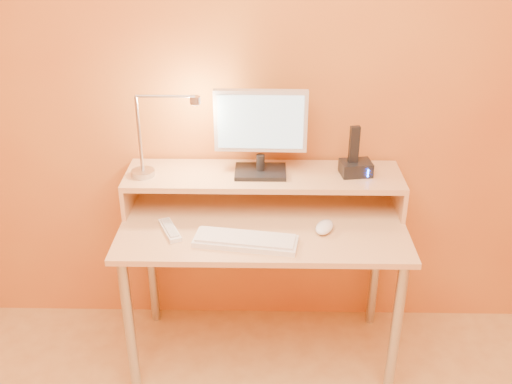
{
  "coord_description": "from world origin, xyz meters",
  "views": [
    {
      "loc": [
        0.01,
        -0.98,
        1.97
      ],
      "look_at": [
        -0.03,
        1.13,
        0.89
      ],
      "focal_mm": 41.37,
      "sensor_mm": 36.0,
      "label": 1
    }
  ],
  "objects_px": {
    "phone_dock": "(356,168)",
    "keyboard": "(246,241)",
    "monitor_panel": "(261,121)",
    "remote_control": "(170,230)",
    "lamp_base": "(143,173)",
    "mouse": "(324,227)"
  },
  "relations": [
    {
      "from": "phone_dock",
      "to": "remote_control",
      "type": "xyz_separation_m",
      "value": [
        -0.78,
        -0.23,
        -0.18
      ]
    },
    {
      "from": "remote_control",
      "to": "mouse",
      "type": "bearing_deg",
      "value": -22.85
    },
    {
      "from": "keyboard",
      "to": "mouse",
      "type": "xyz_separation_m",
      "value": [
        0.32,
        0.1,
        0.01
      ]
    },
    {
      "from": "keyboard",
      "to": "remote_control",
      "type": "xyz_separation_m",
      "value": [
        -0.31,
        0.08,
        -0.0
      ]
    },
    {
      "from": "monitor_panel",
      "to": "remote_control",
      "type": "distance_m",
      "value": 0.59
    },
    {
      "from": "keyboard",
      "to": "remote_control",
      "type": "bearing_deg",
      "value": 173.71
    },
    {
      "from": "lamp_base",
      "to": "keyboard",
      "type": "xyz_separation_m",
      "value": [
        0.45,
        -0.29,
        -0.16
      ]
    },
    {
      "from": "keyboard",
      "to": "mouse",
      "type": "distance_m",
      "value": 0.34
    },
    {
      "from": "lamp_base",
      "to": "remote_control",
      "type": "height_order",
      "value": "lamp_base"
    },
    {
      "from": "lamp_base",
      "to": "mouse",
      "type": "distance_m",
      "value": 0.81
    },
    {
      "from": "monitor_panel",
      "to": "remote_control",
      "type": "bearing_deg",
      "value": -145.76
    },
    {
      "from": "lamp_base",
      "to": "phone_dock",
      "type": "xyz_separation_m",
      "value": [
        0.91,
        0.03,
        0.02
      ]
    },
    {
      "from": "mouse",
      "to": "remote_control",
      "type": "distance_m",
      "value": 0.64
    },
    {
      "from": "phone_dock",
      "to": "keyboard",
      "type": "height_order",
      "value": "phone_dock"
    },
    {
      "from": "keyboard",
      "to": "remote_control",
      "type": "distance_m",
      "value": 0.33
    },
    {
      "from": "monitor_panel",
      "to": "phone_dock",
      "type": "height_order",
      "value": "monitor_panel"
    },
    {
      "from": "phone_dock",
      "to": "monitor_panel",
      "type": "bearing_deg",
      "value": 170.36
    },
    {
      "from": "keyboard",
      "to": "monitor_panel",
      "type": "bearing_deg",
      "value": 89.29
    },
    {
      "from": "monitor_panel",
      "to": "lamp_base",
      "type": "distance_m",
      "value": 0.55
    },
    {
      "from": "monitor_panel",
      "to": "keyboard",
      "type": "height_order",
      "value": "monitor_panel"
    },
    {
      "from": "lamp_base",
      "to": "mouse",
      "type": "xyz_separation_m",
      "value": [
        0.77,
        -0.18,
        -0.15
      ]
    },
    {
      "from": "monitor_panel",
      "to": "phone_dock",
      "type": "xyz_separation_m",
      "value": [
        0.41,
        -0.01,
        -0.21
      ]
    }
  ]
}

